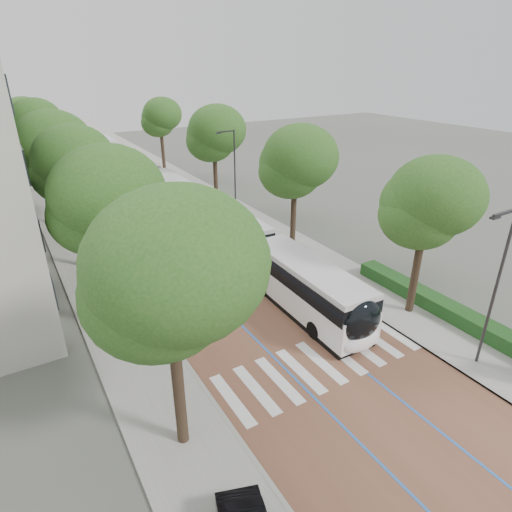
{
  "coord_description": "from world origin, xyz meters",
  "views": [
    {
      "loc": [
        -11.35,
        -11.99,
        13.76
      ],
      "look_at": [
        1.27,
        9.05,
        2.4
      ],
      "focal_mm": 30.0,
      "sensor_mm": 36.0,
      "label": 1
    }
  ],
  "objects": [
    {
      "name": "hedge",
      "position": [
        9.1,
        0.0,
        0.52
      ],
      "size": [
        1.2,
        14.0,
        0.8
      ],
      "primitive_type": "cube",
      "color": "#143B15",
      "rests_on": "sidewalk_right"
    },
    {
      "name": "sidewalk_left",
      "position": [
        -7.5,
        40.0,
        0.06
      ],
      "size": [
        4.0,
        140.0,
        0.12
      ],
      "primitive_type": "cube",
      "color": "gray",
      "rests_on": "ground"
    },
    {
      "name": "lead_bus",
      "position": [
        2.5,
        8.91,
        1.63
      ],
      "size": [
        3.06,
        18.46,
        3.2
      ],
      "rotation": [
        0.0,
        0.0,
        -0.03
      ],
      "color": "black",
      "rests_on": "ground"
    },
    {
      "name": "streetlight_near",
      "position": [
        6.62,
        -3.0,
        4.82
      ],
      "size": [
        1.82,
        0.2,
        8.0
      ],
      "color": "#303032",
      "rests_on": "sidewalk_right"
    },
    {
      "name": "bus_queued_0",
      "position": [
        2.5,
        25.34,
        1.62
      ],
      "size": [
        2.67,
        12.43,
        3.2
      ],
      "rotation": [
        0.0,
        0.0,
        -0.01
      ],
      "color": "white",
      "rests_on": "ground"
    },
    {
      "name": "trees_right",
      "position": [
        7.7,
        21.84,
        6.57
      ],
      "size": [
        5.85,
        47.04,
        9.18
      ],
      "color": "black",
      "rests_on": "ground"
    },
    {
      "name": "sidewalk_right",
      "position": [
        7.5,
        40.0,
        0.06
      ],
      "size": [
        4.0,
        140.0,
        0.12
      ],
      "primitive_type": "cube",
      "color": "gray",
      "rests_on": "ground"
    },
    {
      "name": "road",
      "position": [
        0.0,
        40.0,
        0.01
      ],
      "size": [
        11.0,
        140.0,
        0.02
      ],
      "primitive_type": "cube",
      "color": "brown",
      "rests_on": "ground"
    },
    {
      "name": "lane_line_left",
      "position": [
        -1.6,
        40.0,
        0.02
      ],
      "size": [
        0.12,
        126.0,
        0.01
      ],
      "primitive_type": "cube",
      "color": "blue",
      "rests_on": "road"
    },
    {
      "name": "kerb_left",
      "position": [
        -5.6,
        40.0,
        0.06
      ],
      "size": [
        0.2,
        140.0,
        0.14
      ],
      "primitive_type": "cube",
      "color": "gray",
      "rests_on": "ground"
    },
    {
      "name": "lamp_post_left",
      "position": [
        -6.1,
        8.0,
        4.12
      ],
      "size": [
        0.14,
        0.14,
        8.0
      ],
      "primitive_type": "cylinder",
      "color": "#303032",
      "rests_on": "sidewalk_left"
    },
    {
      "name": "bus_queued_3",
      "position": [
        1.97,
        63.84,
        1.62
      ],
      "size": [
        3.07,
        12.5,
        3.2
      ],
      "rotation": [
        0.0,
        0.0,
        0.05
      ],
      "color": "white",
      "rests_on": "ground"
    },
    {
      "name": "kerb_right",
      "position": [
        5.6,
        40.0,
        0.06
      ],
      "size": [
        0.2,
        140.0,
        0.14
      ],
      "primitive_type": "cube",
      "color": "gray",
      "rests_on": "ground"
    },
    {
      "name": "zebra_crossing",
      "position": [
        0.2,
        1.0,
        0.03
      ],
      "size": [
        10.55,
        3.6,
        0.01
      ],
      "color": "silver",
      "rests_on": "ground"
    },
    {
      "name": "trees_left",
      "position": [
        -7.5,
        24.39,
        6.96
      ],
      "size": [
        6.47,
        60.8,
        9.78
      ],
      "color": "black",
      "rests_on": "ground"
    },
    {
      "name": "bus_queued_2",
      "position": [
        2.26,
        51.35,
        1.62
      ],
      "size": [
        2.8,
        12.45,
        3.2
      ],
      "rotation": [
        0.0,
        0.0,
        -0.02
      ],
      "color": "white",
      "rests_on": "ground"
    },
    {
      "name": "streetlight_far",
      "position": [
        6.62,
        22.0,
        4.82
      ],
      "size": [
        1.82,
        0.2,
        8.0
      ],
      "color": "#303032",
      "rests_on": "sidewalk_right"
    },
    {
      "name": "bus_queued_1",
      "position": [
        2.14,
        38.28,
        1.62
      ],
      "size": [
        2.9,
        12.47,
        3.2
      ],
      "rotation": [
        0.0,
        0.0,
        0.03
      ],
      "color": "white",
      "rests_on": "ground"
    },
    {
      "name": "ground",
      "position": [
        0.0,
        0.0,
        0.0
      ],
      "size": [
        160.0,
        160.0,
        0.0
      ],
      "primitive_type": "plane",
      "color": "#51544C",
      "rests_on": "ground"
    },
    {
      "name": "lane_line_right",
      "position": [
        1.6,
        40.0,
        0.02
      ],
      "size": [
        0.12,
        126.0,
        0.01
      ],
      "primitive_type": "cube",
      "color": "blue",
      "rests_on": "road"
    }
  ]
}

